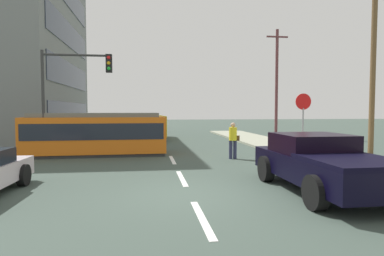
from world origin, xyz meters
TOP-DOWN VIEW (x-y plane):
  - ground_plane at (0.00, 10.00)m, footprint 120.00×120.00m
  - sidewalk_curb_right at (6.80, 6.00)m, footprint 3.20×36.00m
  - lane_stripe_0 at (0.00, -2.00)m, footprint 0.16×2.40m
  - lane_stripe_1 at (0.00, 2.00)m, footprint 0.16×2.40m
  - lane_stripe_2 at (0.00, 6.00)m, footprint 0.16×2.40m
  - lane_stripe_3 at (0.00, 14.26)m, footprint 0.16×2.40m
  - lane_stripe_4 at (0.00, 20.26)m, footprint 0.16×2.40m
  - streetcar_tram at (-3.61, 8.26)m, footprint 6.82×2.71m
  - city_bus at (-1.10, 16.98)m, footprint 2.72×5.53m
  - pedestrian_crossing at (2.79, 5.98)m, footprint 0.51×0.36m
  - pickup_truck_parked at (3.58, -0.25)m, footprint 2.31×5.01m
  - stop_sign at (6.16, 5.96)m, footprint 0.76×0.07m
  - traffic_light_mast at (-4.56, 7.19)m, footprint 3.17×0.33m
  - utility_pole_near at (9.17, 5.26)m, footprint 1.80×0.24m
  - utility_pole_mid at (9.46, 17.21)m, footprint 1.80×0.24m

SIDE VIEW (x-z plane):
  - ground_plane at x=0.00m, z-range 0.00..0.00m
  - lane_stripe_0 at x=0.00m, z-range 0.00..0.01m
  - lane_stripe_1 at x=0.00m, z-range 0.00..0.01m
  - lane_stripe_2 at x=0.00m, z-range 0.00..0.01m
  - lane_stripe_3 at x=0.00m, z-range 0.00..0.01m
  - lane_stripe_4 at x=0.00m, z-range 0.00..0.01m
  - sidewalk_curb_right at x=6.80m, z-range 0.00..0.14m
  - pickup_truck_parked at x=3.58m, z-range 0.02..1.57m
  - pedestrian_crossing at x=2.79m, z-range 0.11..1.78m
  - city_bus at x=-1.10m, z-range 0.13..1.94m
  - streetcar_tram at x=-3.61m, z-range 0.04..2.14m
  - stop_sign at x=6.16m, z-range 0.75..3.63m
  - traffic_light_mast at x=-4.56m, z-range 1.02..5.99m
  - utility_pole_near at x=9.17m, z-range 0.18..8.59m
  - utility_pole_mid at x=9.46m, z-range 0.19..9.02m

